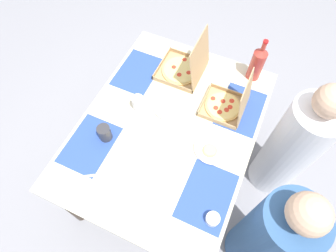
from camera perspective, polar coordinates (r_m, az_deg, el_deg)
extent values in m
plane|color=gray|center=(2.45, 0.00, -8.97)|extent=(6.00, 6.00, 0.00)
cylinder|color=#3F3328|center=(2.53, -3.73, 10.60)|extent=(0.07, 0.07, 0.73)
cylinder|color=#3F3328|center=(2.09, -19.69, -14.60)|extent=(0.07, 0.07, 0.73)
cylinder|color=#3F3328|center=(2.39, 16.62, 3.16)|extent=(0.07, 0.07, 0.73)
cube|color=beige|center=(1.77, 0.00, -0.24)|extent=(1.38, 1.05, 0.03)
cube|color=#2D4C9E|center=(2.02, -6.14, 10.84)|extent=(0.36, 0.26, 0.00)
cube|color=#2D4C9E|center=(1.76, -15.51, -3.59)|extent=(0.36, 0.26, 0.00)
cube|color=#2D4C9E|center=(1.88, 14.48, 3.38)|extent=(0.36, 0.26, 0.00)
cube|color=#2D4C9E|center=(1.59, 7.86, -13.73)|extent=(0.36, 0.26, 0.00)
cube|color=tan|center=(2.01, 2.56, 10.99)|extent=(0.30, 0.30, 0.01)
cube|color=tan|center=(2.09, 4.21, 14.06)|extent=(0.01, 0.30, 0.03)
cube|color=tan|center=(1.91, 0.83, 8.34)|extent=(0.01, 0.30, 0.03)
cube|color=tan|center=(2.03, -1.30, 12.62)|extent=(0.30, 0.01, 0.03)
cube|color=tan|center=(1.97, 6.56, 9.94)|extent=(0.30, 0.01, 0.03)
cylinder|color=#E0B76B|center=(2.00, 2.57, 11.16)|extent=(0.26, 0.26, 0.01)
cylinder|color=#EFD67F|center=(2.00, 2.58, 11.31)|extent=(0.24, 0.24, 0.00)
cylinder|color=red|center=(1.96, 2.28, 10.31)|extent=(0.03, 0.03, 0.00)
cylinder|color=red|center=(1.98, 4.18, 10.71)|extent=(0.03, 0.03, 0.00)
cylinder|color=red|center=(2.06, 3.34, 13.24)|extent=(0.03, 0.03, 0.00)
cylinder|color=red|center=(2.01, 1.17, 11.81)|extent=(0.03, 0.03, 0.00)
cube|color=tan|center=(1.85, 6.47, 13.38)|extent=(0.30, 0.05, 0.30)
cube|color=tan|center=(1.86, 10.98, 3.74)|extent=(0.26, 0.26, 0.01)
cube|color=tan|center=(1.92, 12.30, 6.91)|extent=(0.01, 0.26, 0.03)
cube|color=tan|center=(1.77, 9.75, 0.95)|extent=(0.01, 0.26, 0.03)
cube|color=tan|center=(1.85, 7.37, 5.45)|extent=(0.26, 0.01, 0.03)
cube|color=tan|center=(1.84, 14.78, 2.63)|extent=(0.26, 0.01, 0.03)
cylinder|color=#E0B76B|center=(1.85, 11.02, 3.90)|extent=(0.23, 0.23, 0.01)
cylinder|color=#EFD67F|center=(1.84, 11.06, 4.04)|extent=(0.21, 0.21, 0.00)
cylinder|color=red|center=(1.81, 10.37, 2.81)|extent=(0.03, 0.03, 0.00)
cylinder|color=red|center=(1.83, 11.73, 3.21)|extent=(0.03, 0.03, 0.00)
cylinder|color=red|center=(1.84, 12.42, 3.77)|extent=(0.03, 0.03, 0.00)
cylinder|color=red|center=(1.87, 12.75, 4.97)|extent=(0.03, 0.03, 0.00)
cylinder|color=red|center=(1.86, 11.02, 4.96)|extent=(0.03, 0.03, 0.00)
cylinder|color=red|center=(1.86, 9.06, 5.53)|extent=(0.03, 0.03, 0.00)
cylinder|color=red|center=(1.82, 9.63, 3.64)|extent=(0.03, 0.03, 0.00)
cube|color=tan|center=(1.72, 15.35, 5.39)|extent=(0.26, 0.04, 0.26)
cylinder|color=white|center=(1.82, 0.42, 3.95)|extent=(0.21, 0.21, 0.01)
cylinder|color=white|center=(1.82, 0.42, 4.09)|extent=(0.22, 0.22, 0.01)
cylinder|color=white|center=(1.70, 8.87, -4.51)|extent=(0.21, 0.21, 0.01)
cylinder|color=white|center=(1.69, 8.91, -4.39)|extent=(0.21, 0.21, 0.01)
cylinder|color=#E0B76B|center=(1.67, 8.43, -4.90)|extent=(0.09, 0.09, 0.01)
cylinder|color=#EFD67F|center=(1.67, 8.45, -4.81)|extent=(0.07, 0.07, 0.00)
cylinder|color=#B2382D|center=(1.98, 17.40, 11.59)|extent=(0.09, 0.09, 0.22)
cone|color=#B2382D|center=(1.90, 18.44, 14.12)|extent=(0.09, 0.09, 0.04)
cylinder|color=#B2382D|center=(1.87, 18.83, 15.08)|extent=(0.03, 0.03, 0.06)
cylinder|color=red|center=(1.84, 19.14, 15.80)|extent=(0.03, 0.03, 0.01)
cylinder|color=silver|center=(1.80, -6.06, 4.67)|extent=(0.08, 0.08, 0.10)
cylinder|color=#333338|center=(1.71, -12.66, -1.37)|extent=(0.08, 0.08, 0.11)
cylinder|color=white|center=(1.55, 9.00, -18.06)|extent=(0.07, 0.07, 0.05)
cube|color=#B7B7BC|center=(1.69, -17.76, -9.87)|extent=(0.12, 0.17, 0.00)
cube|color=#B7B7BC|center=(1.74, -6.89, -1.35)|extent=(0.19, 0.06, 0.00)
cube|color=#B7B7BC|center=(1.60, -2.34, -11.20)|extent=(0.15, 0.14, 0.00)
cylinder|color=white|center=(2.14, 23.20, -4.56)|extent=(0.32, 0.32, 0.99)
sphere|color=#D1A889|center=(1.68, 30.18, 4.33)|extent=(0.19, 0.19, 0.19)
cylinder|color=#33598C|center=(1.90, 19.14, -20.34)|extent=(0.32, 0.32, 0.99)
sphere|color=#D1A889|center=(1.36, 26.55, -15.60)|extent=(0.19, 0.19, 0.19)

